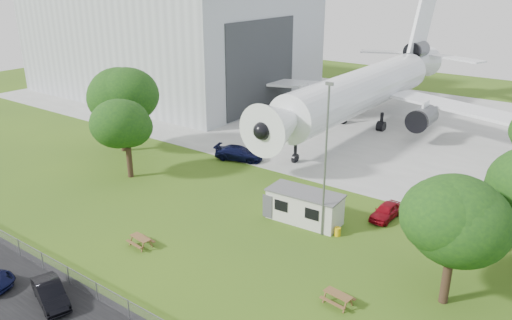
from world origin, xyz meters
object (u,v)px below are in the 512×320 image
Objects in this scene: picnic_west at (141,246)px; picnic_east at (337,304)px; car_centre_sedan at (50,293)px; hangar at (171,35)px; site_cabin at (305,207)px; airliner at (367,87)px.

picnic_east is (15.22, 2.49, 0.00)m from picnic_west.
picnic_west is 8.03m from car_centre_sedan.
car_centre_sedan is (0.78, -7.97, 0.68)m from picnic_west.
picnic_west is 1.00× the size of picnic_east.
hangar reaches higher than site_cabin.
hangar is at bearing 151.00° from picnic_east.
airliner is 39.62m from picnic_west.
airliner reaches higher than site_cabin.
picnic_east is at bearing -48.14° from site_cabin.
picnic_west is at bearing -47.52° from hangar.
car_centre_sedan is at bearing -110.47° from site_cabin.
airliner is 29.81m from site_cabin.
site_cabin is (7.89, -28.48, -3.96)m from airliner.
airliner is at bearing -0.22° from hangar.
hangar is 0.90× the size of airliner.
airliner is at bearing 19.25° from car_centre_sedan.
site_cabin is 20.03m from car_centre_sedan.
picnic_east is (7.43, -8.30, -1.31)m from site_cabin.
site_cabin is at bearing 60.76° from picnic_west.
airliner is 26.52× the size of picnic_west.
picnic_west is at bearing 23.77° from car_centre_sedan.
airliner is 11.55× the size of car_centre_sedan.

